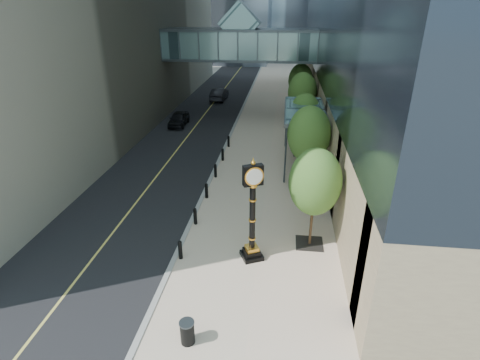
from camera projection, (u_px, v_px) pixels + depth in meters
The scene contains 13 objects.
ground at pixel (233, 277), 17.11m from camera, with size 320.00×320.00×0.00m, color gray.
road at pixel (222, 91), 53.83m from camera, with size 8.00×180.00×0.02m, color black.
sidewalk at pixel (278, 93), 52.96m from camera, with size 8.00×180.00×0.06m, color #C0AB93.
curb at pixel (250, 92), 53.39m from camera, with size 0.25×180.00×0.07m, color gray.
skywalk at pixel (240, 42), 39.34m from camera, with size 17.00×4.20×5.80m.
entrance_canopy at pixel (305, 111), 27.55m from camera, with size 3.00×8.00×4.38m.
bollard_row at pixel (211, 181), 25.27m from camera, with size 0.20×16.20×0.90m.
street_trees at pixel (305, 109), 29.86m from camera, with size 2.74×28.61×5.63m.
street_clock at pixel (252, 218), 17.40m from camera, with size 1.27×1.27×5.11m.
trash_bin at pixel (187, 333), 13.54m from camera, with size 0.52×0.52×0.90m, color black.
pedestrian at pixel (308, 165), 26.94m from camera, with size 0.56×0.37×1.54m, color #BBB6AB.
car_near at pixel (179, 119), 38.31m from camera, with size 1.63×4.06×1.38m, color black.
car_far at pixel (219, 94), 48.59m from camera, with size 1.62×4.66×1.53m, color black.
Camera 1 is at (1.94, -13.48, 11.27)m, focal length 28.00 mm.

